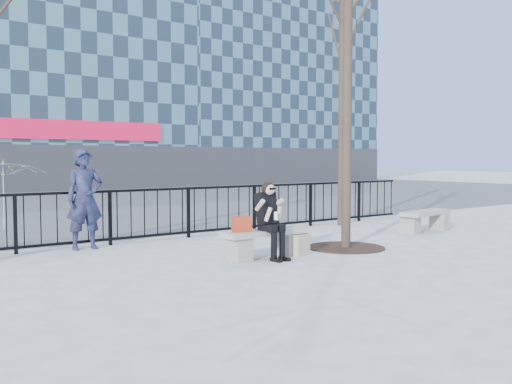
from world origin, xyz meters
TOP-DOWN VIEW (x-y plane):
  - ground at (0.00, 0.00)m, footprint 120.00×120.00m
  - street_surface at (0.00, 15.00)m, footprint 60.00×23.00m
  - railing at (0.00, 3.00)m, footprint 14.00×0.06m
  - building_right at (20.00, 27.00)m, footprint 16.20×10.20m
  - tree_right at (4.50, 2.60)m, footprint 2.80×2.80m
  - tree_grate at (1.90, -0.10)m, footprint 1.50×1.50m
  - bench_main at (0.00, 0.00)m, footprint 1.65×0.46m
  - bench_second at (5.16, 0.49)m, footprint 1.68×0.47m
  - seated_woman at (0.00, -0.16)m, footprint 0.50×0.64m
  - handbag at (-0.49, 0.02)m, footprint 0.35×0.23m
  - shopping_bag at (0.65, -0.20)m, footprint 0.43×0.25m
  - standing_man at (-2.18, 2.80)m, footprint 0.72×0.49m
  - vendor_umbrella at (-2.73, 6.65)m, footprint 2.04×2.07m

SIDE VIEW (x-z plane):
  - ground at x=0.00m, z-range 0.00..0.00m
  - street_surface at x=0.00m, z-range 0.00..0.01m
  - tree_grate at x=1.90m, z-range 0.00..0.02m
  - shopping_bag at x=0.65m, z-range 0.00..0.38m
  - bench_main at x=0.00m, z-range 0.06..0.55m
  - bench_second at x=5.16m, z-range 0.06..0.56m
  - railing at x=0.00m, z-range 0.00..1.11m
  - handbag at x=-0.49m, z-range 0.49..0.75m
  - seated_woman at x=0.00m, z-range 0.00..1.34m
  - vendor_umbrella at x=-2.73m, z-range 0.00..1.71m
  - standing_man at x=-2.18m, z-range 0.00..1.92m
  - tree_right at x=4.50m, z-range 1.74..8.74m
  - building_right at x=20.00m, z-range 0.00..20.60m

